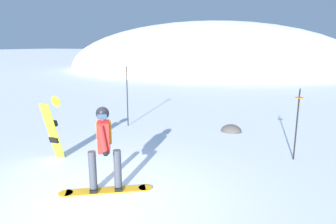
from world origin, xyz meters
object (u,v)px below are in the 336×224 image
snowboarder_main (104,147)px  piste_marker_near (127,92)px  spare_snowboard (53,128)px  piste_marker_far (297,119)px  rock_dark (231,132)px

snowboarder_main → piste_marker_near: 4.95m
piste_marker_near → spare_snowboard: bearing=-89.8°
spare_snowboard → piste_marker_far: 6.04m
snowboarder_main → piste_marker_far: bearing=44.4°
piste_marker_near → rock_dark: bearing=11.6°
spare_snowboard → piste_marker_near: (-0.01, 3.56, 0.42)m
rock_dark → piste_marker_far: bearing=-43.1°
spare_snowboard → piste_marker_far: piste_marker_far is taller
spare_snowboard → rock_dark: bearing=50.4°
piste_marker_near → piste_marker_far: 5.66m
snowboarder_main → spare_snowboard: snowboarder_main is taller
snowboarder_main → piste_marker_far: (3.37, 3.31, 0.14)m
spare_snowboard → piste_marker_near: piste_marker_near is taller
snowboarder_main → spare_snowboard: (-2.15, 0.88, -0.10)m
piste_marker_near → piste_marker_far: (5.54, -1.13, -0.17)m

